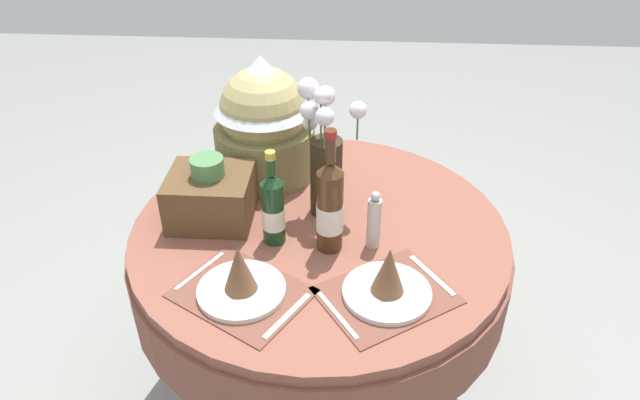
{
  "coord_description": "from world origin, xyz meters",
  "views": [
    {
      "loc": [
        0.1,
        -1.48,
        1.86
      ],
      "look_at": [
        0.0,
        0.03,
        0.84
      ],
      "focal_mm": 33.05,
      "sensor_mm": 36.0,
      "label": 1
    }
  ],
  "objects_px": {
    "flower_vase": "(325,155)",
    "wine_bottle_right": "(330,206)",
    "place_setting_right": "(388,283)",
    "woven_basket_side_left": "(211,195)",
    "pepper_mill": "(374,221)",
    "gift_tub_back_left": "(263,115)",
    "dining_table": "(319,262)",
    "place_setting_left": "(241,281)",
    "wine_bottle_centre": "(273,208)"
  },
  "relations": [
    {
      "from": "woven_basket_side_left",
      "to": "place_setting_right",
      "type": "bearing_deg",
      "value": -31.08
    },
    {
      "from": "flower_vase",
      "to": "place_setting_left",
      "type": "bearing_deg",
      "value": -115.99
    },
    {
      "from": "flower_vase",
      "to": "dining_table",
      "type": "bearing_deg",
      "value": -96.4
    },
    {
      "from": "place_setting_right",
      "to": "woven_basket_side_left",
      "type": "xyz_separation_m",
      "value": [
        -0.54,
        0.33,
        0.04
      ]
    },
    {
      "from": "wine_bottle_centre",
      "to": "place_setting_right",
      "type": "bearing_deg",
      "value": -33.97
    },
    {
      "from": "place_setting_right",
      "to": "flower_vase",
      "type": "relative_size",
      "value": 0.98
    },
    {
      "from": "wine_bottle_centre",
      "to": "gift_tub_back_left",
      "type": "height_order",
      "value": "gift_tub_back_left"
    },
    {
      "from": "wine_bottle_centre",
      "to": "pepper_mill",
      "type": "bearing_deg",
      "value": -1.36
    },
    {
      "from": "place_setting_right",
      "to": "flower_vase",
      "type": "xyz_separation_m",
      "value": [
        -0.19,
        0.39,
        0.16
      ]
    },
    {
      "from": "place_setting_left",
      "to": "wine_bottle_centre",
      "type": "distance_m",
      "value": 0.26
    },
    {
      "from": "woven_basket_side_left",
      "to": "pepper_mill",
      "type": "bearing_deg",
      "value": -12.3
    },
    {
      "from": "place_setting_right",
      "to": "pepper_mill",
      "type": "relative_size",
      "value": 2.23
    },
    {
      "from": "flower_vase",
      "to": "wine_bottle_right",
      "type": "relative_size",
      "value": 1.12
    },
    {
      "from": "dining_table",
      "to": "pepper_mill",
      "type": "bearing_deg",
      "value": -27.08
    },
    {
      "from": "woven_basket_side_left",
      "to": "place_setting_left",
      "type": "bearing_deg",
      "value": -66.13
    },
    {
      "from": "place_setting_left",
      "to": "wine_bottle_centre",
      "type": "bearing_deg",
      "value": 76.37
    },
    {
      "from": "place_setting_right",
      "to": "pepper_mill",
      "type": "xyz_separation_m",
      "value": [
        -0.04,
        0.22,
        0.04
      ]
    },
    {
      "from": "dining_table",
      "to": "pepper_mill",
      "type": "relative_size",
      "value": 6.27
    },
    {
      "from": "wine_bottle_right",
      "to": "pepper_mill",
      "type": "bearing_deg",
      "value": 6.16
    },
    {
      "from": "pepper_mill",
      "to": "gift_tub_back_left",
      "type": "distance_m",
      "value": 0.57
    },
    {
      "from": "dining_table",
      "to": "wine_bottle_right",
      "type": "height_order",
      "value": "wine_bottle_right"
    },
    {
      "from": "place_setting_right",
      "to": "gift_tub_back_left",
      "type": "xyz_separation_m",
      "value": [
        -0.41,
        0.62,
        0.18
      ]
    },
    {
      "from": "flower_vase",
      "to": "woven_basket_side_left",
      "type": "distance_m",
      "value": 0.38
    },
    {
      "from": "flower_vase",
      "to": "gift_tub_back_left",
      "type": "distance_m",
      "value": 0.32
    },
    {
      "from": "dining_table",
      "to": "gift_tub_back_left",
      "type": "distance_m",
      "value": 0.53
    },
    {
      "from": "flower_vase",
      "to": "woven_basket_side_left",
      "type": "xyz_separation_m",
      "value": [
        -0.35,
        -0.06,
        -0.12
      ]
    },
    {
      "from": "dining_table",
      "to": "pepper_mill",
      "type": "distance_m",
      "value": 0.3
    },
    {
      "from": "wine_bottle_centre",
      "to": "gift_tub_back_left",
      "type": "bearing_deg",
      "value": 101.48
    },
    {
      "from": "wine_bottle_centre",
      "to": "woven_basket_side_left",
      "type": "relative_size",
      "value": 1.19
    },
    {
      "from": "place_setting_right",
      "to": "wine_bottle_right",
      "type": "distance_m",
      "value": 0.28
    },
    {
      "from": "pepper_mill",
      "to": "place_setting_right",
      "type": "bearing_deg",
      "value": -80.56
    },
    {
      "from": "flower_vase",
      "to": "pepper_mill",
      "type": "distance_m",
      "value": 0.26
    },
    {
      "from": "place_setting_left",
      "to": "flower_vase",
      "type": "distance_m",
      "value": 0.48
    },
    {
      "from": "place_setting_right",
      "to": "woven_basket_side_left",
      "type": "height_order",
      "value": "woven_basket_side_left"
    },
    {
      "from": "gift_tub_back_left",
      "to": "place_setting_left",
      "type": "bearing_deg",
      "value": -88.06
    },
    {
      "from": "place_setting_left",
      "to": "place_setting_right",
      "type": "xyz_separation_m",
      "value": [
        0.39,
        0.02,
        0.0
      ]
    },
    {
      "from": "wine_bottle_centre",
      "to": "wine_bottle_right",
      "type": "bearing_deg",
      "value": -7.12
    },
    {
      "from": "wine_bottle_right",
      "to": "woven_basket_side_left",
      "type": "xyz_separation_m",
      "value": [
        -0.38,
        0.12,
        -0.06
      ]
    },
    {
      "from": "place_setting_right",
      "to": "flower_vase",
      "type": "bearing_deg",
      "value": 115.96
    },
    {
      "from": "flower_vase",
      "to": "gift_tub_back_left",
      "type": "bearing_deg",
      "value": 134.44
    },
    {
      "from": "wine_bottle_right",
      "to": "woven_basket_side_left",
      "type": "bearing_deg",
      "value": 161.79
    },
    {
      "from": "dining_table",
      "to": "gift_tub_back_left",
      "type": "relative_size",
      "value": 2.76
    },
    {
      "from": "flower_vase",
      "to": "gift_tub_back_left",
      "type": "height_order",
      "value": "flower_vase"
    },
    {
      "from": "dining_table",
      "to": "gift_tub_back_left",
      "type": "xyz_separation_m",
      "value": [
        -0.21,
        0.32,
        0.37
      ]
    },
    {
      "from": "dining_table",
      "to": "flower_vase",
      "type": "xyz_separation_m",
      "value": [
        0.01,
        0.09,
        0.35
      ]
    },
    {
      "from": "wine_bottle_right",
      "to": "gift_tub_back_left",
      "type": "xyz_separation_m",
      "value": [
        -0.25,
        0.42,
        0.08
      ]
    },
    {
      "from": "place_setting_left",
      "to": "wine_bottle_right",
      "type": "xyz_separation_m",
      "value": [
        0.23,
        0.22,
        0.1
      ]
    },
    {
      "from": "woven_basket_side_left",
      "to": "wine_bottle_right",
      "type": "bearing_deg",
      "value": -18.21
    },
    {
      "from": "place_setting_right",
      "to": "dining_table",
      "type": "bearing_deg",
      "value": 123.74
    },
    {
      "from": "place_setting_left",
      "to": "woven_basket_side_left",
      "type": "height_order",
      "value": "woven_basket_side_left"
    }
  ]
}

